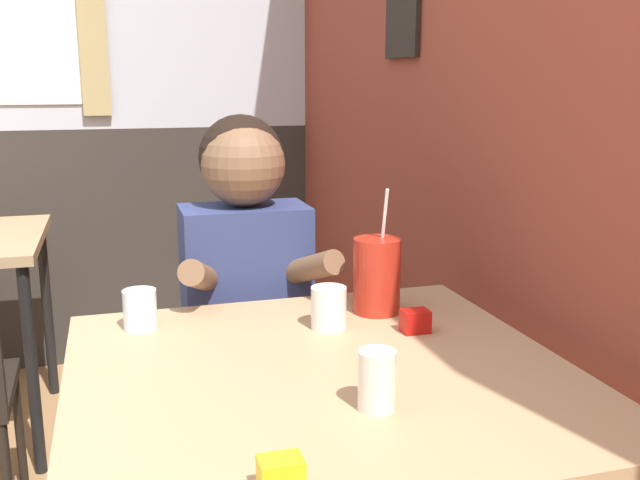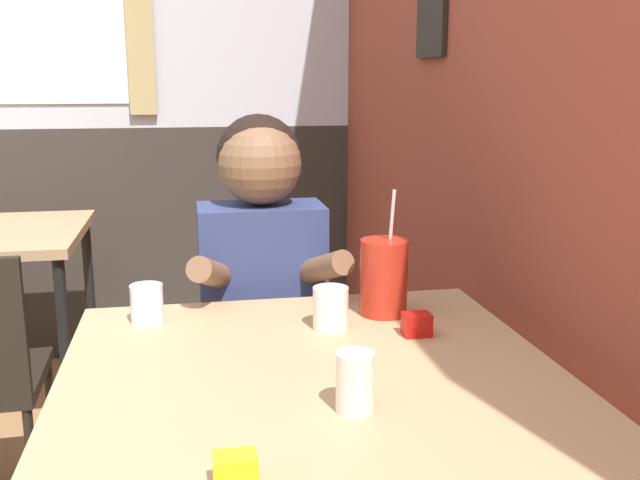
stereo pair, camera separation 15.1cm
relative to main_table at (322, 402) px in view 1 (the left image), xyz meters
name	(u,v)px [view 1 (the left image)]	position (x,y,z in m)	size (l,w,h in m)	color
brick_wall_right	(416,68)	(0.58, 0.92, 0.65)	(0.08, 4.47, 2.70)	brown
back_wall	(44,70)	(-0.62, 2.18, 0.65)	(5.33, 0.09, 2.70)	silver
main_table	(322,402)	(0.00, 0.00, 0.00)	(0.96, 0.93, 0.77)	tan
person_seated	(247,318)	(-0.03, 0.64, -0.04)	(0.42, 0.42, 1.23)	navy
cocktail_pitcher	(377,275)	(0.22, 0.30, 0.16)	(0.11, 0.11, 0.30)	#B22819
glass_near_pitcher	(140,310)	(-0.32, 0.33, 0.11)	(0.07, 0.07, 0.09)	silver
glass_center	(329,308)	(0.08, 0.22, 0.11)	(0.08, 0.08, 0.09)	silver
glass_far_side	(377,380)	(0.04, -0.19, 0.12)	(0.06, 0.06, 0.10)	silver
condiment_ketchup	(415,321)	(0.26, 0.14, 0.09)	(0.06, 0.04, 0.05)	#B7140F
condiment_mustard	(281,475)	(-0.17, -0.38, 0.09)	(0.06, 0.04, 0.05)	yellow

